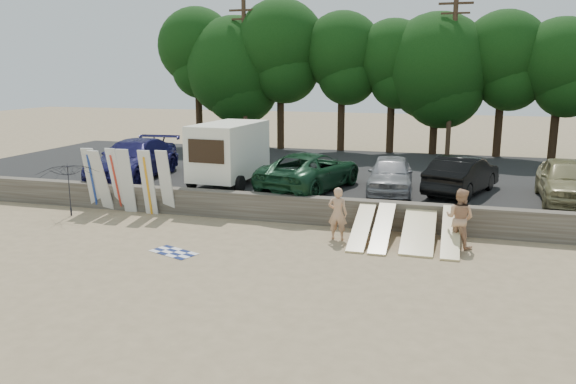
% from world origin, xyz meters
% --- Properties ---
extents(ground, '(120.00, 120.00, 0.00)m').
position_xyz_m(ground, '(0.00, 0.00, 0.00)').
color(ground, tan).
rests_on(ground, ground).
extents(seawall, '(44.00, 0.50, 1.00)m').
position_xyz_m(seawall, '(0.00, 3.00, 0.50)').
color(seawall, '#6B6356').
rests_on(seawall, ground).
extents(parking_lot, '(44.00, 14.50, 0.70)m').
position_xyz_m(parking_lot, '(0.00, 10.50, 0.35)').
color(parking_lot, '#282828').
rests_on(parking_lot, ground).
extents(treeline, '(33.15, 6.39, 9.12)m').
position_xyz_m(treeline, '(-0.32, 17.55, 6.18)').
color(treeline, '#382616').
rests_on(treeline, parking_lot).
extents(utility_poles, '(25.80, 0.26, 9.00)m').
position_xyz_m(utility_poles, '(2.00, 16.00, 5.43)').
color(utility_poles, '#473321').
rests_on(utility_poles, parking_lot).
extents(box_trailer, '(2.57, 4.27, 2.63)m').
position_xyz_m(box_trailer, '(-6.89, 5.70, 2.18)').
color(box_trailer, white).
rests_on(box_trailer, parking_lot).
extents(car_0, '(2.80, 6.10, 1.73)m').
position_xyz_m(car_0, '(-11.64, 5.87, 1.56)').
color(car_0, '#181650').
rests_on(car_0, parking_lot).
extents(car_1, '(3.80, 5.97, 1.53)m').
position_xyz_m(car_1, '(-3.32, 5.68, 1.47)').
color(car_1, '#163D24').
rests_on(car_1, parking_lot).
extents(car_2, '(1.99, 4.38, 1.46)m').
position_xyz_m(car_2, '(-0.10, 6.06, 1.43)').
color(car_2, '#959599').
rests_on(car_2, parking_lot).
extents(car_3, '(3.06, 4.84, 1.51)m').
position_xyz_m(car_3, '(2.67, 6.55, 1.45)').
color(car_3, black).
rests_on(car_3, parking_lot).
extents(car_4, '(2.09, 4.82, 1.62)m').
position_xyz_m(car_4, '(6.38, 6.15, 1.51)').
color(car_4, '#978E60').
rests_on(car_4, parking_lot).
extents(surfboard_upright_0, '(0.59, 0.73, 2.54)m').
position_xyz_m(surfboard_upright_0, '(-11.50, 2.56, 1.27)').
color(surfboard_upright_0, silver).
rests_on(surfboard_upright_0, ground).
extents(surfboard_upright_1, '(0.54, 0.85, 2.50)m').
position_xyz_m(surfboard_upright_1, '(-11.00, 2.41, 1.25)').
color(surfboard_upright_1, silver).
rests_on(surfboard_upright_1, ground).
extents(surfboard_upright_2, '(0.59, 0.64, 2.56)m').
position_xyz_m(surfboard_upright_2, '(-10.43, 2.60, 1.28)').
color(surfboard_upright_2, silver).
rests_on(surfboard_upright_2, ground).
extents(surfboard_upright_3, '(0.54, 0.57, 2.57)m').
position_xyz_m(surfboard_upright_3, '(-9.90, 2.47, 1.28)').
color(surfboard_upright_3, silver).
rests_on(surfboard_upright_3, ground).
extents(surfboard_upright_4, '(0.51, 0.52, 2.57)m').
position_xyz_m(surfboard_upright_4, '(-8.92, 2.40, 1.29)').
color(surfboard_upright_4, silver).
rests_on(surfboard_upright_4, ground).
extents(surfboard_upright_5, '(0.53, 0.58, 2.56)m').
position_xyz_m(surfboard_upright_5, '(-8.27, 2.60, 1.28)').
color(surfboard_upright_5, silver).
rests_on(surfboard_upright_5, ground).
extents(surfboard_low_0, '(0.56, 2.89, 0.95)m').
position_xyz_m(surfboard_low_0, '(-0.49, 1.39, 0.48)').
color(surfboard_low_0, beige).
rests_on(surfboard_low_0, ground).
extents(surfboard_low_1, '(0.56, 2.87, 1.00)m').
position_xyz_m(surfboard_low_1, '(0.19, 1.34, 0.50)').
color(surfboard_low_1, beige).
rests_on(surfboard_low_1, ground).
extents(surfboard_low_2, '(0.56, 2.90, 0.91)m').
position_xyz_m(surfboard_low_2, '(1.10, 1.55, 0.46)').
color(surfboard_low_2, beige).
rests_on(surfboard_low_2, ground).
extents(surfboard_low_3, '(0.56, 2.90, 0.90)m').
position_xyz_m(surfboard_low_3, '(1.56, 1.54, 0.45)').
color(surfboard_low_3, beige).
rests_on(surfboard_low_3, ground).
extents(surfboard_low_4, '(0.56, 2.86, 1.04)m').
position_xyz_m(surfboard_low_4, '(2.32, 1.43, 0.52)').
color(surfboard_low_4, beige).
rests_on(surfboard_low_4, ground).
extents(beachgoer_a, '(0.65, 0.43, 1.77)m').
position_xyz_m(beachgoer_a, '(-1.28, 1.27, 0.88)').
color(beachgoer_a, tan).
rests_on(beachgoer_a, ground).
extents(beachgoer_b, '(1.13, 1.02, 1.89)m').
position_xyz_m(beachgoer_b, '(2.56, 1.53, 0.95)').
color(beachgoer_b, tan).
rests_on(beachgoer_b, ground).
extents(cooler, '(0.46, 0.41, 0.32)m').
position_xyz_m(cooler, '(1.41, 1.85, 0.16)').
color(cooler, '#248444').
rests_on(cooler, ground).
extents(gear_bag, '(0.37, 0.35, 0.22)m').
position_xyz_m(gear_bag, '(1.13, 2.36, 0.11)').
color(gear_bag, orange).
rests_on(gear_bag, ground).
extents(beach_towel, '(1.94, 1.94, 0.00)m').
position_xyz_m(beach_towel, '(-5.85, -1.51, 0.01)').
color(beach_towel, white).
rests_on(beach_towel, ground).
extents(beach_umbrella, '(2.95, 2.97, 2.07)m').
position_xyz_m(beach_umbrella, '(-11.74, 1.40, 1.03)').
color(beach_umbrella, black).
rests_on(beach_umbrella, ground).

